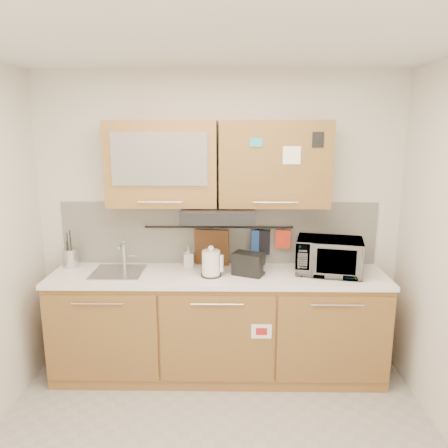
{
  "coord_description": "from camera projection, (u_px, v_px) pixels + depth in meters",
  "views": [
    {
      "loc": [
        0.1,
        -2.3,
        2.12
      ],
      "look_at": [
        0.05,
        1.05,
        1.38
      ],
      "focal_mm": 35.0,
      "sensor_mm": 36.0,
      "label": 1
    }
  ],
  "objects": [
    {
      "name": "ceiling",
      "position": [
        211.0,
        28.0,
        2.15
      ],
      "size": [
        3.2,
        3.2,
        0.0
      ],
      "primitive_type": "plane",
      "rotation": [
        3.14,
        0.0,
        0.0
      ],
      "color": "white",
      "rests_on": "wall_back"
    },
    {
      "name": "wall_back",
      "position": [
        219.0,
        222.0,
        3.89
      ],
      "size": [
        3.2,
        0.0,
        3.2
      ],
      "primitive_type": "plane",
      "rotation": [
        1.57,
        0.0,
        0.0
      ],
      "color": "silver",
      "rests_on": "ground"
    },
    {
      "name": "base_cabinet",
      "position": [
        218.0,
        330.0,
        3.79
      ],
      "size": [
        2.8,
        0.64,
        0.88
      ],
      "color": "olive",
      "rests_on": "floor"
    },
    {
      "name": "countertop",
      "position": [
        218.0,
        276.0,
        3.68
      ],
      "size": [
        2.82,
        0.62,
        0.04
      ],
      "primitive_type": "cube",
      "color": "white",
      "rests_on": "base_cabinet"
    },
    {
      "name": "backsplash",
      "position": [
        219.0,
        233.0,
        3.9
      ],
      "size": [
        2.8,
        0.02,
        0.56
      ],
      "primitive_type": "cube",
      "color": "silver",
      "rests_on": "countertop"
    },
    {
      "name": "upper_cabinets",
      "position": [
        218.0,
        164.0,
        3.61
      ],
      "size": [
        1.82,
        0.37,
        0.7
      ],
      "color": "olive",
      "rests_on": "wall_back"
    },
    {
      "name": "range_hood",
      "position": [
        218.0,
        214.0,
        3.62
      ],
      "size": [
        0.6,
        0.46,
        0.1
      ],
      "primitive_type": "cube",
      "color": "black",
      "rests_on": "upper_cabinets"
    },
    {
      "name": "sink",
      "position": [
        118.0,
        272.0,
        3.7
      ],
      "size": [
        0.42,
        0.4,
        0.26
      ],
      "color": "silver",
      "rests_on": "countertop"
    },
    {
      "name": "utensil_rail",
      "position": [
        219.0,
        227.0,
        3.85
      ],
      "size": [
        1.3,
        0.02,
        0.02
      ],
      "primitive_type": "cylinder",
      "rotation": [
        0.0,
        1.57,
        0.0
      ],
      "color": "black",
      "rests_on": "backsplash"
    },
    {
      "name": "utensil_crock",
      "position": [
        71.0,
        258.0,
        3.83
      ],
      "size": [
        0.16,
        0.16,
        0.33
      ],
      "rotation": [
        0.0,
        0.0,
        0.29
      ],
      "color": "silver",
      "rests_on": "countertop"
    },
    {
      "name": "kettle",
      "position": [
        211.0,
        264.0,
        3.59
      ],
      "size": [
        0.2,
        0.19,
        0.26
      ],
      "rotation": [
        0.0,
        0.0,
        -0.33
      ],
      "color": "white",
      "rests_on": "countertop"
    },
    {
      "name": "toaster",
      "position": [
        248.0,
        264.0,
        3.62
      ],
      "size": [
        0.29,
        0.24,
        0.19
      ],
      "rotation": [
        0.0,
        0.0,
        -0.43
      ],
      "color": "black",
      "rests_on": "countertop"
    },
    {
      "name": "microwave",
      "position": [
        329.0,
        256.0,
        3.65
      ],
      "size": [
        0.6,
        0.47,
        0.3
      ],
      "primitive_type": "imported",
      "rotation": [
        0.0,
        0.0,
        -0.22
      ],
      "color": "#999999",
      "rests_on": "countertop"
    },
    {
      "name": "soap_bottle",
      "position": [
        188.0,
        256.0,
        3.84
      ],
      "size": [
        0.09,
        0.1,
        0.18
      ],
      "primitive_type": "imported",
      "rotation": [
        0.0,
        0.0,
        0.14
      ],
      "color": "#999999",
      "rests_on": "countertop"
    },
    {
      "name": "cutting_board",
      "position": [
        212.0,
        250.0,
        3.88
      ],
      "size": [
        0.31,
        0.07,
        0.38
      ],
      "primitive_type": "cube",
      "rotation": [
        0.0,
        0.0,
        -0.16
      ],
      "color": "brown",
      "rests_on": "utensil_rail"
    },
    {
      "name": "oven_mitt",
      "position": [
        259.0,
        242.0,
        3.86
      ],
      "size": [
        0.13,
        0.04,
        0.22
      ],
      "primitive_type": "cube",
      "rotation": [
        0.0,
        0.0,
        0.03
      ],
      "color": "#204492",
      "rests_on": "utensil_rail"
    },
    {
      "name": "dark_pouch",
      "position": [
        262.0,
        242.0,
        3.86
      ],
      "size": [
        0.14,
        0.06,
        0.22
      ],
      "primitive_type": "cube",
      "rotation": [
        0.0,
        0.0,
        -0.12
      ],
      "color": "black",
      "rests_on": "utensil_rail"
    },
    {
      "name": "pot_holder",
      "position": [
        283.0,
        239.0,
        3.85
      ],
      "size": [
        0.14,
        0.03,
        0.17
      ],
      "primitive_type": "cube",
      "rotation": [
        0.0,
        0.0,
        -0.08
      ],
      "color": "red",
      "rests_on": "utensil_rail"
    }
  ]
}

